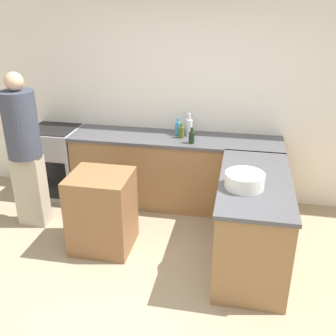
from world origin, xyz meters
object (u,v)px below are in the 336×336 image
range_oven (57,161)px  island_table (102,211)px  dish_soap_bottle (178,128)px  vinegar_bottle_clear (189,127)px  mixing_bowl (245,180)px  wine_bottle_dark (192,137)px  person_by_range (24,147)px  olive_oil_bottle (181,132)px

range_oven → island_table: range_oven is taller
range_oven → dish_soap_bottle: 1.75m
island_table → dish_soap_bottle: (0.61, 1.19, 0.59)m
island_table → vinegar_bottle_clear: bearing=57.9°
mixing_bowl → wine_bottle_dark: wine_bottle_dark is taller
wine_bottle_dark → person_by_range: 1.92m
vinegar_bottle_clear → person_by_range: person_by_range is taller
range_oven → mixing_bowl: (2.50, -1.24, 0.53)m
range_oven → island_table: bearing=-46.5°
range_oven → olive_oil_bottle: olive_oil_bottle is taller
island_table → dish_soap_bottle: 1.46m
person_by_range → dish_soap_bottle: bearing=29.3°
range_oven → person_by_range: 0.96m
mixing_bowl → person_by_range: (-2.45, 0.44, -0.01)m
range_oven → vinegar_bottle_clear: bearing=3.1°
dish_soap_bottle → vinegar_bottle_clear: bearing=1.8°
island_table → range_oven: bearing=133.5°
range_oven → island_table: 1.52m
mixing_bowl → olive_oil_bottle: 1.47m
vinegar_bottle_clear → wine_bottle_dark: (0.07, -0.26, -0.04)m
range_oven → island_table: size_ratio=1.09×
island_table → wine_bottle_dark: 1.37m
wine_bottle_dark → person_by_range: (-1.81, -0.64, -0.02)m
range_oven → wine_bottle_dark: bearing=-5.1°
island_table → mixing_bowl: 1.57m
range_oven → person_by_range: person_by_range is taller
olive_oil_bottle → range_oven: bearing=-179.9°
range_oven → island_table: (1.05, -1.10, -0.04)m
vinegar_bottle_clear → person_by_range: (-1.74, -0.90, -0.06)m
wine_bottle_dark → olive_oil_bottle: 0.23m
vinegar_bottle_clear → wine_bottle_dark: size_ratio=1.47×
range_oven → dish_soap_bottle: bearing=3.2°
vinegar_bottle_clear → island_table: bearing=-122.1°
vinegar_bottle_clear → olive_oil_bottle: (-0.08, -0.09, -0.04)m
range_oven → olive_oil_bottle: (1.71, 0.00, 0.53)m
wine_bottle_dark → dish_soap_bottle: bearing=129.5°
dish_soap_bottle → range_oven: bearing=-176.8°
range_oven → wine_bottle_dark: 1.95m
person_by_range → mixing_bowl: bearing=-10.1°
vinegar_bottle_clear → wine_bottle_dark: vinegar_bottle_clear is taller
wine_bottle_dark → person_by_range: size_ratio=0.11×
range_oven → vinegar_bottle_clear: size_ratio=3.32×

